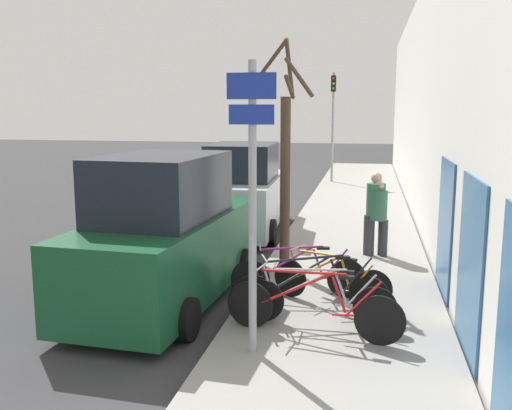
{
  "coord_description": "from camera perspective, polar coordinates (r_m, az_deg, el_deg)",
  "views": [
    {
      "loc": [
        2.96,
        -2.41,
        3.18
      ],
      "look_at": [
        0.91,
        7.91,
        1.4
      ],
      "focal_mm": 40.0,
      "sensor_mm": 36.0,
      "label": 1
    }
  ],
  "objects": [
    {
      "name": "street_tree",
      "position": [
        10.55,
        2.88,
        3.92
      ],
      "size": [
        1.54,
        1.29,
        4.29
      ],
      "color": "#4C3828",
      "rests_on": "sidewalk_curb"
    },
    {
      "name": "sidewalk_curb",
      "position": [
        16.71,
        9.81,
        -1.26
      ],
      "size": [
        3.2,
        32.0,
        0.15
      ],
      "color": "gray",
      "rests_on": "ground"
    },
    {
      "name": "pedestrian_far",
      "position": [
        12.07,
        11.87,
        -0.26
      ],
      "size": [
        0.46,
        0.39,
        1.75
      ],
      "rotation": [
        0.0,
        0.0,
        0.06
      ],
      "color": "#333338",
      "rests_on": "sidewalk_curb"
    },
    {
      "name": "bicycle_3",
      "position": [
        8.95,
        7.28,
        -7.8
      ],
      "size": [
        1.86,
        1.08,
        0.86
      ],
      "rotation": [
        0.0,
        0.0,
        1.05
      ],
      "color": "black",
      "rests_on": "sidewalk_curb"
    },
    {
      "name": "parked_car_1",
      "position": [
        14.67,
        -1.22,
        1.23
      ],
      "size": [
        2.11,
        4.47,
        2.32
      ],
      "rotation": [
        0.0,
        0.0,
        0.05
      ],
      "color": "#B2B7BC",
      "rests_on": "ground"
    },
    {
      "name": "ground_plane",
      "position": [
        14.29,
        -1.0,
        -3.27
      ],
      "size": [
        80.0,
        80.0,
        0.0
      ],
      "primitive_type": "plane",
      "color": "#333335"
    },
    {
      "name": "bicycle_2",
      "position": [
        8.47,
        5.67,
        -8.56
      ],
      "size": [
        2.33,
        0.89,
        0.94
      ],
      "rotation": [
        0.0,
        0.0,
        1.92
      ],
      "color": "black",
      "rests_on": "sidewalk_curb"
    },
    {
      "name": "bicycle_1",
      "position": [
        8.19,
        6.22,
        -9.45
      ],
      "size": [
        2.2,
        0.44,
        0.85
      ],
      "rotation": [
        0.0,
        0.0,
        1.56
      ],
      "color": "black",
      "rests_on": "sidewalk_curb"
    },
    {
      "name": "bicycle_4",
      "position": [
        9.29,
        4.28,
        -7.06
      ],
      "size": [
        2.15,
        0.6,
        0.88
      ],
      "rotation": [
        0.0,
        0.0,
        1.79
      ],
      "color": "black",
      "rests_on": "sidewalk_curb"
    },
    {
      "name": "pedestrian_near",
      "position": [
        12.01,
        12.14,
        -0.78
      ],
      "size": [
        0.42,
        0.35,
        1.58
      ],
      "rotation": [
        0.0,
        0.0,
        -0.06
      ],
      "color": "#333338",
      "rests_on": "sidewalk_curb"
    },
    {
      "name": "signpost",
      "position": [
        6.88,
        -0.37,
        0.94
      ],
      "size": [
        0.59,
        0.12,
        3.6
      ],
      "color": "#939399",
      "rests_on": "sidewalk_curb"
    },
    {
      "name": "traffic_light",
      "position": [
        24.07,
        7.71,
        9.17
      ],
      "size": [
        0.2,
        0.3,
        4.5
      ],
      "color": "#939399",
      "rests_on": "sidewalk_curb"
    },
    {
      "name": "bicycle_0",
      "position": [
        7.81,
        5.65,
        -10.2
      ],
      "size": [
        2.44,
        0.53,
        0.92
      ],
      "rotation": [
        0.0,
        0.0,
        1.42
      ],
      "color": "black",
      "rests_on": "sidewalk_curb"
    },
    {
      "name": "parked_car_0",
      "position": [
        9.43,
        -8.95,
        -3.26
      ],
      "size": [
        2.21,
        4.73,
        2.47
      ],
      "rotation": [
        0.0,
        0.0,
        -0.06
      ],
      "color": "#144728",
      "rests_on": "ground"
    },
    {
      "name": "building_facade",
      "position": [
        16.4,
        16.33,
        9.4
      ],
      "size": [
        0.23,
        32.0,
        6.5
      ],
      "color": "silver",
      "rests_on": "ground"
    }
  ]
}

